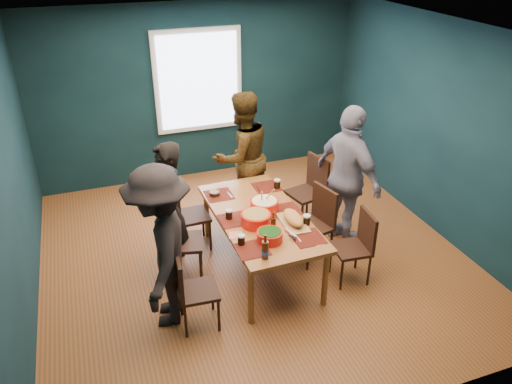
% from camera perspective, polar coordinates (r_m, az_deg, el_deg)
% --- Properties ---
extents(room, '(5.01, 5.01, 2.71)m').
position_cam_1_polar(room, '(5.82, -1.29, 5.33)').
color(room, '#9B552D').
rests_on(room, ground).
extents(dining_table, '(1.00, 1.92, 0.72)m').
position_cam_1_polar(dining_table, '(5.72, 0.47, -3.23)').
color(dining_table, '#A65A32').
rests_on(dining_table, floor).
extents(chair_left_far, '(0.41, 0.41, 0.91)m').
position_cam_1_polar(chair_left_far, '(6.20, -8.16, -2.15)').
color(chair_left_far, black).
rests_on(chair_left_far, floor).
extents(chair_left_mid, '(0.52, 0.52, 0.96)m').
position_cam_1_polar(chair_left_mid, '(5.68, -9.32, -4.99)').
color(chair_left_mid, black).
rests_on(chair_left_mid, floor).
extents(chair_left_near, '(0.41, 0.41, 0.86)m').
position_cam_1_polar(chair_left_near, '(5.04, -7.59, -10.57)').
color(chair_left_near, black).
rests_on(chair_left_near, floor).
extents(chair_right_far, '(0.51, 0.51, 0.95)m').
position_cam_1_polar(chair_right_far, '(6.71, 6.33, 0.71)').
color(chair_right_far, black).
rests_on(chair_right_far, floor).
extents(chair_right_mid, '(0.50, 0.50, 0.92)m').
position_cam_1_polar(chair_right_mid, '(6.02, 7.03, -3.00)').
color(chair_right_mid, black).
rests_on(chair_right_mid, floor).
extents(chair_right_near, '(0.42, 0.42, 0.86)m').
position_cam_1_polar(chair_right_near, '(5.74, 11.63, -5.57)').
color(chair_right_near, black).
rests_on(chair_right_near, floor).
extents(person_far_left, '(0.39, 0.60, 1.64)m').
position_cam_1_polar(person_far_left, '(5.63, -9.93, -2.27)').
color(person_far_left, black).
rests_on(person_far_left, floor).
extents(person_back, '(1.02, 0.89, 1.78)m').
position_cam_1_polar(person_back, '(6.70, -1.62, 4.08)').
color(person_back, black).
rests_on(person_back, floor).
extents(person_right, '(0.67, 1.14, 1.82)m').
position_cam_1_polar(person_right, '(6.21, 10.49, 1.66)').
color(person_right, silver).
rests_on(person_right, floor).
extents(person_near_left, '(0.91, 1.25, 1.74)m').
position_cam_1_polar(person_near_left, '(4.96, -10.80, -6.30)').
color(person_near_left, black).
rests_on(person_near_left, floor).
extents(bowl_salad, '(0.33, 0.33, 0.14)m').
position_cam_1_polar(bowl_salad, '(5.48, -0.01, -3.06)').
color(bowl_salad, red).
rests_on(bowl_salad, dining_table).
extents(bowl_dumpling, '(0.33, 0.33, 0.31)m').
position_cam_1_polar(bowl_dumpling, '(5.73, 0.96, -1.50)').
color(bowl_dumpling, red).
rests_on(bowl_dumpling, dining_table).
extents(bowl_herbs, '(0.27, 0.27, 0.12)m').
position_cam_1_polar(bowl_herbs, '(5.21, 1.58, -5.03)').
color(bowl_herbs, red).
rests_on(bowl_herbs, dining_table).
extents(cutting_board, '(0.29, 0.59, 0.13)m').
position_cam_1_polar(cutting_board, '(5.51, 4.27, -3.10)').
color(cutting_board, tan).
rests_on(cutting_board, dining_table).
extents(small_bowl, '(0.13, 0.13, 0.05)m').
position_cam_1_polar(small_bowl, '(6.09, -4.77, -0.15)').
color(small_bowl, black).
rests_on(small_bowl, dining_table).
extents(beer_bottle_a, '(0.07, 0.07, 0.27)m').
position_cam_1_polar(beer_bottle_a, '(4.93, 1.06, -6.63)').
color(beer_bottle_a, '#451B0C').
rests_on(beer_bottle_a, dining_table).
extents(beer_bottle_b, '(0.06, 0.06, 0.23)m').
position_cam_1_polar(beer_bottle_b, '(5.36, 1.99, -3.63)').
color(beer_bottle_b, '#451B0C').
rests_on(beer_bottle_b, dining_table).
extents(cola_glass_a, '(0.08, 0.08, 0.11)m').
position_cam_1_polar(cola_glass_a, '(5.15, -1.70, -5.43)').
color(cola_glass_a, black).
rests_on(cola_glass_a, dining_table).
extents(cola_glass_b, '(0.08, 0.08, 0.11)m').
position_cam_1_polar(cola_glass_b, '(5.51, 5.82, -3.12)').
color(cola_glass_b, black).
rests_on(cola_glass_b, dining_table).
extents(cola_glass_c, '(0.08, 0.08, 0.12)m').
position_cam_1_polar(cola_glass_c, '(6.23, 2.43, 0.99)').
color(cola_glass_c, black).
rests_on(cola_glass_c, dining_table).
extents(cola_glass_d, '(0.08, 0.08, 0.11)m').
position_cam_1_polar(cola_glass_d, '(5.59, -3.12, -2.53)').
color(cola_glass_d, black).
rests_on(cola_glass_d, dining_table).
extents(napkin_a, '(0.15, 0.15, 0.00)m').
position_cam_1_polar(napkin_a, '(5.80, 3.52, -1.98)').
color(napkin_a, '#DD775D').
rests_on(napkin_a, dining_table).
extents(napkin_b, '(0.17, 0.17, 0.00)m').
position_cam_1_polar(napkin_b, '(5.33, -2.36, -4.95)').
color(napkin_b, '#DD775D').
rests_on(napkin_b, dining_table).
extents(napkin_c, '(0.18, 0.18, 0.00)m').
position_cam_1_polar(napkin_c, '(5.26, 7.10, -5.65)').
color(napkin_c, '#DD775D').
rests_on(napkin_c, dining_table).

